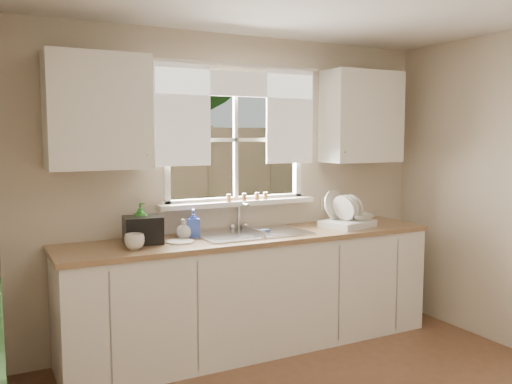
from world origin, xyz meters
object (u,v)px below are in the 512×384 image
dish_rack (347,219)px  black_appliance (143,230)px  cup (134,242)px  soap_bottle_a (141,222)px

dish_rack → black_appliance: 1.75m
dish_rack → black_appliance: (-1.75, 0.09, 0.03)m
black_appliance → dish_rack: bearing=3.5°
cup → soap_bottle_a: bearing=57.6°
cup → black_appliance: size_ratio=0.51×
dish_rack → black_appliance: bearing=177.0°
dish_rack → cup: dish_rack is taller
soap_bottle_a → cup: 0.29m
dish_rack → black_appliance: size_ratio=1.83×
soap_bottle_a → cup: bearing=-128.5°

